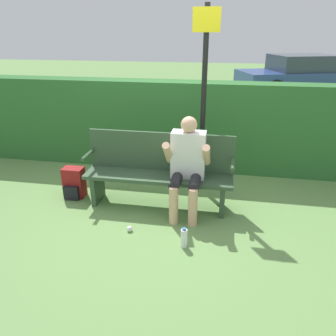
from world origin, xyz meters
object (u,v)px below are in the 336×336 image
(person_seated, at_px, (187,162))
(backpack, at_px, (74,183))
(parked_car, at_px, (301,75))
(signpost, at_px, (204,93))
(water_bottle, at_px, (184,238))
(park_bench, at_px, (159,170))

(person_seated, bearing_deg, backpack, 175.96)
(backpack, relative_size, parked_car, 0.09)
(backpack, height_order, parked_car, parked_car)
(signpost, bearing_deg, water_bottle, -92.01)
(park_bench, distance_m, person_seated, 0.44)
(park_bench, bearing_deg, parked_car, 69.29)
(person_seated, height_order, water_bottle, person_seated)
(water_bottle, distance_m, signpost, 1.93)
(signpost, bearing_deg, park_bench, -132.89)
(signpost, bearing_deg, person_seated, -100.33)
(parked_car, bearing_deg, signpost, -128.43)
(backpack, bearing_deg, parked_car, 62.97)
(park_bench, xyz_separation_m, parked_car, (3.43, 9.09, 0.13))
(backpack, relative_size, water_bottle, 1.85)
(person_seated, height_order, backpack, person_seated)
(parked_car, bearing_deg, water_bottle, -126.13)
(person_seated, xyz_separation_m, signpost, (0.12, 0.67, 0.73))
(water_bottle, bearing_deg, park_bench, 116.79)
(park_bench, xyz_separation_m, backpack, (-1.21, -0.01, -0.29))
(person_seated, distance_m, water_bottle, 0.96)
(park_bench, height_order, backpack, park_bench)
(person_seated, relative_size, water_bottle, 5.29)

